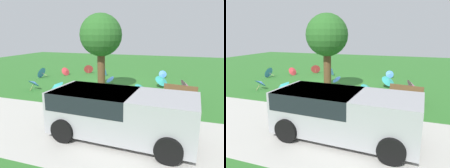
% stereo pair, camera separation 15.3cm
% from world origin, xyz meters
% --- Properties ---
extents(ground, '(40.00, 40.00, 0.00)m').
position_xyz_m(ground, '(0.00, 0.00, 0.00)').
color(ground, '#2D6B28').
extents(road_strip, '(40.00, 4.44, 0.01)m').
position_xyz_m(road_strip, '(0.00, 6.72, 0.00)').
color(road_strip, '#B2AFA8').
rests_on(road_strip, ground).
extents(van_dark, '(4.68, 2.29, 1.53)m').
position_xyz_m(van_dark, '(-2.62, 6.72, 0.91)').
color(van_dark, '#99999E').
rests_on(van_dark, ground).
extents(park_bench, '(1.66, 0.75, 0.90)m').
position_xyz_m(park_bench, '(-4.52, 2.28, 0.47)').
color(park_bench, brown).
rests_on(park_bench, ground).
extents(shade_tree, '(2.33, 2.33, 4.41)m').
position_xyz_m(shade_tree, '(-0.15, 1.79, 3.18)').
color(shade_tree, brown).
rests_on(shade_tree, ground).
extents(parasol_red_0, '(0.88, 0.82, 0.78)m').
position_xyz_m(parasol_red_0, '(3.09, -3.45, 0.39)').
color(parasol_red_0, tan).
rests_on(parasol_red_0, ground).
extents(parasol_blue_0, '(0.97, 0.99, 0.89)m').
position_xyz_m(parasol_blue_0, '(1.46, -3.01, 0.45)').
color(parasol_blue_0, tan).
rests_on(parasol_blue_0, ground).
extents(parasol_teal_0, '(0.83, 0.84, 0.66)m').
position_xyz_m(parasol_teal_0, '(-2.39, 1.53, 0.43)').
color(parasol_teal_0, tan).
rests_on(parasol_teal_0, ground).
extents(parasol_teal_1, '(1.23, 1.23, 0.83)m').
position_xyz_m(parasol_teal_1, '(2.08, 3.08, 0.50)').
color(parasol_teal_1, tan).
rests_on(parasol_teal_1, ground).
extents(parasol_pink_0, '(0.99, 1.09, 0.95)m').
position_xyz_m(parasol_pink_0, '(-4.82, 0.85, 0.47)').
color(parasol_pink_0, tan).
rests_on(parasol_pink_0, ground).
extents(parasol_blue_3, '(0.67, 0.57, 0.57)m').
position_xyz_m(parasol_blue_3, '(-3.10, -3.58, 0.29)').
color(parasol_blue_3, tan).
rests_on(parasol_blue_3, ground).
extents(parasol_blue_4, '(0.91, 0.87, 0.70)m').
position_xyz_m(parasol_blue_4, '(3.89, 2.56, 0.43)').
color(parasol_blue_4, tan).
rests_on(parasol_blue_4, ground).
extents(parasol_blue_5, '(0.80, 0.81, 0.58)m').
position_xyz_m(parasol_blue_5, '(0.05, -0.22, 0.36)').
color(parasol_blue_5, tan).
rests_on(parasol_blue_5, ground).
extents(parasol_blue_6, '(0.79, 0.86, 0.82)m').
position_xyz_m(parasol_blue_6, '(5.77, -0.58, 0.41)').
color(parasol_blue_6, tan).
rests_on(parasol_blue_6, ground).
extents(parasol_red_2, '(0.72, 0.81, 0.67)m').
position_xyz_m(parasol_red_2, '(4.44, -2.02, 0.33)').
color(parasol_red_2, tan).
rests_on(parasol_red_2, ground).
extents(parasol_teal_4, '(1.10, 1.12, 0.76)m').
position_xyz_m(parasol_teal_4, '(-3.33, -0.54, 0.43)').
color(parasol_teal_4, tan).
rests_on(parasol_teal_4, ground).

